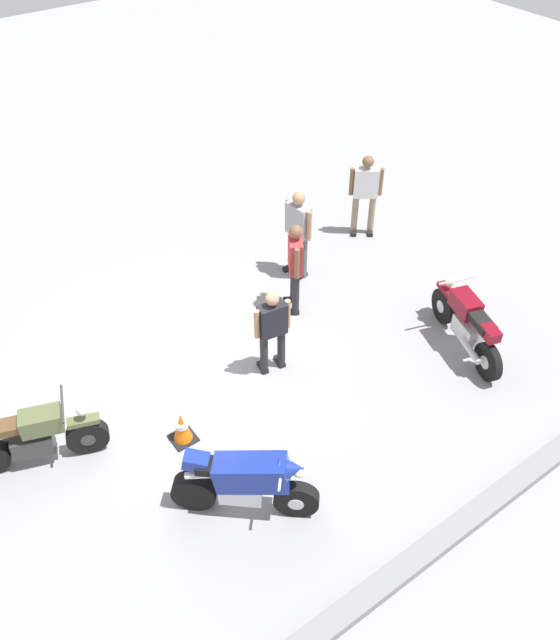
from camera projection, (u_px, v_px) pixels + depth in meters
name	position (u px, v px, depth m)	size (l,w,h in m)	color
ground_plane	(192.00, 368.00, 10.84)	(40.00, 40.00, 0.00)	gray
curb_edge	(385.00, 583.00, 8.00)	(14.00, 0.30, 0.15)	gray
motorcycle_blue_sportbike	(245.00, 482.00, 8.48)	(1.58, 1.44, 1.14)	black
motorcycle_olive_vintage	(34.00, 438.00, 9.14)	(1.89, 0.95, 1.07)	black
motorcycle_maroon_cruiser	(467.00, 324.00, 10.88)	(0.93, 2.02, 1.09)	black
person_in_red_shirt	(295.00, 262.00, 11.35)	(0.50, 0.62, 1.75)	#262628
person_in_gray_shirt	(298.00, 228.00, 12.14)	(0.34, 0.68, 1.76)	#59595B
person_in_black_shirt	(272.00, 328.00, 10.26)	(0.63, 0.36, 1.58)	#262628
person_in_white_shirt	(365.00, 190.00, 13.19)	(0.58, 0.52, 1.74)	gray
traffic_cone	(182.00, 427.00, 9.58)	(0.36, 0.36, 0.53)	black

